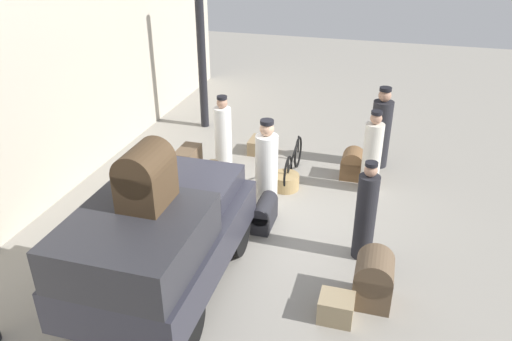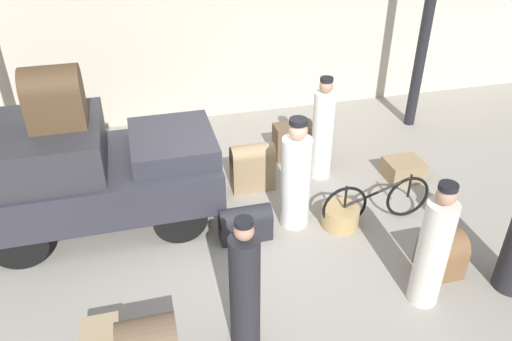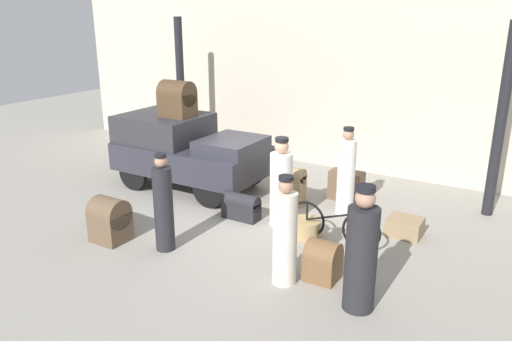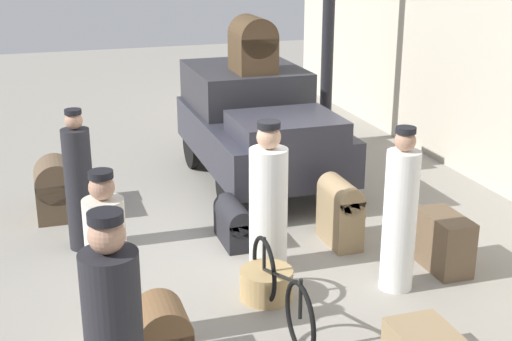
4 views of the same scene
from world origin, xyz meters
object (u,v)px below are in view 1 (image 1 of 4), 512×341
(trunk_barrel_dark, at_px, (264,213))
(bicycle, at_px, (293,162))
(suitcase_small_leather, at_px, (188,163))
(trunk_wicker_pale, at_px, (353,164))
(conductor_in_dark_uniform, at_px, (266,167))
(porter_carrying_trunk, at_px, (381,131))
(trunk_large_brown, at_px, (374,278))
(suitcase_black_upright, at_px, (261,146))
(trunk_umber_medium, at_px, (208,185))
(truck, at_px, (160,240))
(wicker_basket, at_px, (285,182))
(porter_standing_middle, at_px, (372,155))
(trunk_on_truck_roof, at_px, (145,176))
(suitcase_tan_flat, at_px, (336,308))
(porter_with_bicycle, at_px, (366,215))
(porter_lifting_near_truck, at_px, (223,140))

(trunk_barrel_dark, bearing_deg, bicycle, -2.89)
(bicycle, xyz_separation_m, suitcase_small_leather, (-0.56, 2.09, -0.04))
(trunk_wicker_pale, bearing_deg, conductor_in_dark_uniform, 135.53)
(porter_carrying_trunk, distance_m, trunk_large_brown, 4.43)
(bicycle, xyz_separation_m, suitcase_black_upright, (0.98, 0.95, -0.18))
(trunk_umber_medium, bearing_deg, truck, -174.39)
(conductor_in_dark_uniform, relative_size, trunk_barrel_dark, 2.32)
(wicker_basket, height_order, porter_standing_middle, porter_standing_middle)
(bicycle, relative_size, trunk_on_truck_roof, 2.11)
(truck, height_order, suitcase_tan_flat, truck)
(bicycle, height_order, trunk_barrel_dark, bicycle)
(porter_with_bicycle, xyz_separation_m, porter_lifting_near_truck, (2.01, 3.01, 0.03))
(porter_carrying_trunk, distance_m, porter_standing_middle, 1.17)
(trunk_barrel_dark, bearing_deg, trunk_large_brown, -126.43)
(porter_carrying_trunk, xyz_separation_m, trunk_large_brown, (-4.40, -0.21, -0.40))
(porter_with_bicycle, relative_size, trunk_umber_medium, 2.11)
(bicycle, bearing_deg, trunk_on_truck_roof, 165.91)
(conductor_in_dark_uniform, relative_size, porter_standing_middle, 1.01)
(porter_lifting_near_truck, xyz_separation_m, suitcase_tan_flat, (-3.52, -2.81, -0.62))
(truck, xyz_separation_m, trunk_large_brown, (0.60, -2.90, -0.49))
(bicycle, bearing_deg, suitcase_small_leather, 105.10)
(trunk_large_brown, bearing_deg, trunk_on_truck_roof, 105.29)
(conductor_in_dark_uniform, relative_size, trunk_umber_medium, 2.12)
(bicycle, height_order, porter_carrying_trunk, porter_carrying_trunk)
(suitcase_tan_flat, bearing_deg, trunk_on_truck_roof, 97.09)
(wicker_basket, xyz_separation_m, trunk_on_truck_roof, (-3.62, 1.01, 1.83))
(bicycle, relative_size, suitcase_black_upright, 2.83)
(wicker_basket, relative_size, trunk_large_brown, 0.69)
(suitcase_black_upright, bearing_deg, conductor_in_dark_uniform, -162.14)
(suitcase_tan_flat, bearing_deg, wicker_basket, 23.66)
(trunk_wicker_pale, height_order, trunk_on_truck_roof, trunk_on_truck_roof)
(truck, distance_m, trunk_large_brown, 3.00)
(wicker_basket, distance_m, trunk_wicker_pale, 1.49)
(conductor_in_dark_uniform, distance_m, suitcase_small_leather, 1.97)
(porter_lifting_near_truck, relative_size, trunk_on_truck_roof, 2.19)
(porter_lifting_near_truck, distance_m, trunk_barrel_dark, 2.12)
(trunk_barrel_dark, bearing_deg, truck, 155.15)
(suitcase_tan_flat, bearing_deg, bicycle, 20.23)
(wicker_basket, relative_size, porter_with_bicycle, 0.33)
(trunk_umber_medium, height_order, trunk_wicker_pale, trunk_umber_medium)
(porter_standing_middle, bearing_deg, conductor_in_dark_uniform, 119.44)
(trunk_large_brown, bearing_deg, porter_carrying_trunk, 2.74)
(suitcase_black_upright, bearing_deg, trunk_wicker_pale, -107.06)
(conductor_in_dark_uniform, xyz_separation_m, trunk_large_brown, (-2.21, -2.12, -0.36))
(porter_lifting_near_truck, relative_size, suitcase_tan_flat, 3.75)
(trunk_barrel_dark, height_order, trunk_wicker_pale, trunk_wicker_pale)
(suitcase_black_upright, bearing_deg, suitcase_small_leather, 143.53)
(porter_carrying_trunk, bearing_deg, trunk_wicker_pale, 147.32)
(porter_with_bicycle, relative_size, suitcase_tan_flat, 3.61)
(porter_carrying_trunk, xyz_separation_m, trunk_barrel_dark, (-2.96, 1.74, -0.54))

